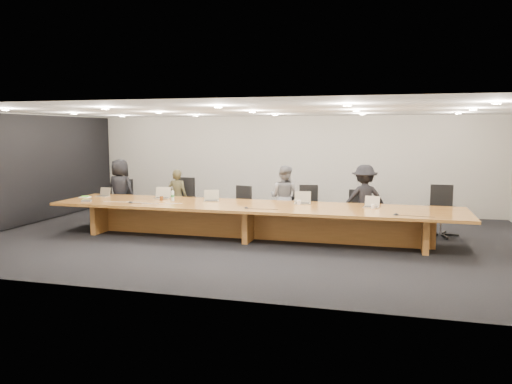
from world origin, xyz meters
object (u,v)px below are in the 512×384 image
at_px(chair_left, 182,201).
at_px(mic_center, 246,207).
at_px(paper_cup_far, 373,206).
at_px(mic_left, 131,202).
at_px(chair_far_right, 442,210).
at_px(paper_cup_near, 299,202).
at_px(person_c, 284,197).
at_px(person_d, 364,199).
at_px(mic_right, 396,214).
at_px(laptop_a, 103,192).
at_px(laptop_e, 371,202).
at_px(person_a, 120,190).
at_px(water_bottle, 173,196).
at_px(laptop_b, 162,193).
at_px(person_b, 177,197).
at_px(av_box, 87,201).
at_px(amber_mug, 162,198).
at_px(chair_mid_right, 309,207).
at_px(chair_far_left, 123,200).
at_px(conference_table, 252,215).
at_px(laptop_d, 302,198).
at_px(chair_mid_left, 239,206).
at_px(chair_right, 355,211).
at_px(laptop_c, 211,196).

height_order(chair_left, mic_center, chair_left).
distance_m(paper_cup_far, mic_left, 5.36).
distance_m(chair_far_right, paper_cup_near, 3.25).
relative_size(person_c, paper_cup_near, 15.41).
relative_size(person_d, mic_right, 12.36).
height_order(laptop_a, laptop_e, laptop_e).
bearing_deg(mic_left, person_a, 126.77).
distance_m(water_bottle, mic_center, 2.06).
bearing_deg(water_bottle, paper_cup_far, 0.23).
xyz_separation_m(laptop_b, mic_left, (-0.39, -0.80, -0.13)).
height_order(laptop_e, mic_center, laptop_e).
bearing_deg(person_b, av_box, 44.49).
height_order(laptop_b, laptop_e, laptop_b).
bearing_deg(laptop_b, amber_mug, -75.02).
bearing_deg(chair_mid_right, chair_far_left, 170.44).
distance_m(chair_mid_right, paper_cup_near, 1.06).
bearing_deg(mic_right, water_bottle, 172.00).
xyz_separation_m(conference_table, mic_left, (-2.76, -0.39, 0.24)).
bearing_deg(chair_far_left, paper_cup_near, -26.03).
relative_size(laptop_e, mic_left, 2.65).
height_order(person_b, laptop_d, person_b).
height_order(chair_mid_left, water_bottle, chair_mid_left).
relative_size(chair_left, mic_left, 10.19).
distance_m(chair_right, amber_mug, 4.52).
distance_m(person_b, laptop_e, 4.90).
xyz_separation_m(laptop_a, water_bottle, (2.00, -0.26, 0.00)).
relative_size(laptop_a, mic_right, 2.25).
bearing_deg(person_c, laptop_b, 31.38).
height_order(chair_left, chair_mid_left, chair_left).
bearing_deg(chair_mid_left, chair_left, -166.20).
bearing_deg(laptop_b, paper_cup_near, -11.26).
relative_size(chair_right, av_box, 4.73).
relative_size(chair_mid_right, laptop_e, 3.47).
height_order(chair_mid_right, water_bottle, chair_mid_right).
bearing_deg(water_bottle, chair_far_right, 11.40).
relative_size(chair_far_left, chair_right, 1.08).
xyz_separation_m(chair_right, person_c, (-1.70, 0.08, 0.26)).
xyz_separation_m(laptop_b, laptop_d, (3.40, 0.02, -0.00)).
bearing_deg(person_a, chair_far_right, -172.29).
distance_m(amber_mug, paper_cup_near, 3.22).
distance_m(laptop_d, amber_mug, 3.29).
xyz_separation_m(conference_table, chair_far_left, (-3.96, 1.33, 0.03)).
height_order(laptop_c, mic_right, laptop_c).
relative_size(chair_left, person_c, 0.78).
xyz_separation_m(chair_far_left, amber_mug, (1.72, -1.20, 0.25)).
distance_m(person_d, mic_left, 5.34).
bearing_deg(person_a, paper_cup_far, 177.55).
xyz_separation_m(laptop_e, water_bottle, (-4.49, -0.16, -0.01)).
bearing_deg(laptop_b, person_b, 74.19).
bearing_deg(mic_left, person_b, 72.90).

